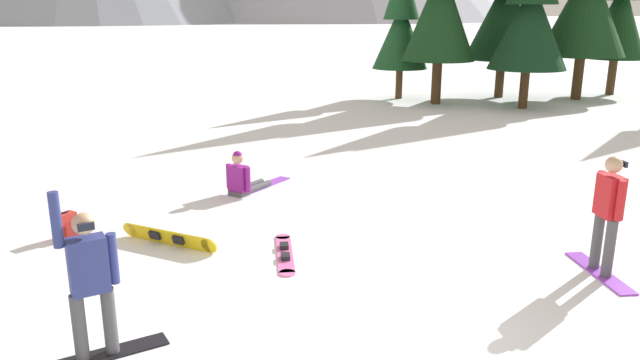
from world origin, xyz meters
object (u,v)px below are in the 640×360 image
at_px(snowboarder_foreground, 90,281).
at_px(snowboarder_background, 244,178).
at_px(snowboarder_midground, 607,213).
at_px(backpack_red, 67,226).
at_px(pine_tree_slender, 621,4).
at_px(loose_snowboard_far_spare, 168,238).
at_px(pine_tree_tall, 401,23).
at_px(pine_tree_twin, 531,9).
at_px(pine_tree_young, 506,1).
at_px(loose_snowboard_near_left, 285,253).

bearing_deg(snowboarder_foreground, snowboarder_background, 83.09).
bearing_deg(snowboarder_midground, snowboarder_foreground, -160.20).
distance_m(snowboarder_foreground, snowboarder_background, 6.39).
bearing_deg(backpack_red, snowboarder_midground, -8.63).
relative_size(backpack_red, pine_tree_slender, 0.06).
xyz_separation_m(snowboarder_midground, snowboarder_background, (-5.83, 3.94, -0.62)).
xyz_separation_m(snowboarder_foreground, loose_snowboard_far_spare, (-0.08, 3.34, -0.79)).
distance_m(backpack_red, pine_tree_tall, 18.93).
distance_m(snowboarder_midground, backpack_red, 8.62).
bearing_deg(pine_tree_twin, snowboarder_midground, -102.98).
relative_size(snowboarder_foreground, snowboarder_background, 1.18).
bearing_deg(pine_tree_young, pine_tree_twin, -88.13).
xyz_separation_m(loose_snowboard_near_left, loose_snowboard_far_spare, (-1.96, 0.34, 0.12)).
xyz_separation_m(snowboarder_midground, backpack_red, (-8.49, 1.29, -0.73)).
bearing_deg(snowboarder_background, pine_tree_slender, 47.25).
height_order(snowboarder_midground, snowboarder_background, snowboarder_midground).
bearing_deg(backpack_red, snowboarder_background, 44.90).
distance_m(snowboarder_background, backpack_red, 3.76).
height_order(snowboarder_background, loose_snowboard_far_spare, snowboarder_background).
bearing_deg(pine_tree_twin, snowboarder_foreground, -119.49).
relative_size(snowboarder_foreground, loose_snowboard_near_left, 1.13).
relative_size(loose_snowboard_near_left, pine_tree_tall, 0.29).
xyz_separation_m(snowboarder_foreground, pine_tree_tall, (5.59, 20.78, 2.30)).
relative_size(loose_snowboard_far_spare, pine_tree_tall, 0.30).
height_order(snowboarder_background, pine_tree_young, pine_tree_young).
height_order(loose_snowboard_far_spare, pine_tree_young, pine_tree_young).
bearing_deg(snowboarder_midground, pine_tree_twin, 77.02).
xyz_separation_m(loose_snowboard_near_left, pine_tree_slender, (13.63, 19.26, 3.98)).
xyz_separation_m(backpack_red, pine_tree_twin, (12.11, 14.40, 3.59)).
bearing_deg(backpack_red, loose_snowboard_near_left, -10.03).
bearing_deg(pine_tree_twin, pine_tree_young, 91.87).
xyz_separation_m(snowboarder_foreground, pine_tree_slender, (15.50, 22.26, 3.07)).
relative_size(loose_snowboard_near_left, backpack_red, 3.70).
bearing_deg(snowboarder_background, pine_tree_tall, 71.55).
relative_size(snowboarder_midground, loose_snowboard_far_spare, 0.99).
relative_size(loose_snowboard_near_left, pine_tree_slender, 0.24).
bearing_deg(loose_snowboard_far_spare, snowboarder_background, 74.14).
relative_size(snowboarder_foreground, pine_tree_twin, 0.28).
relative_size(snowboarder_midground, pine_tree_young, 0.24).
xyz_separation_m(snowboarder_foreground, backpack_red, (-1.90, 3.66, -0.72)).
xyz_separation_m(pine_tree_slender, pine_tree_tall, (-9.91, -1.48, -0.77)).
height_order(snowboarder_midground, pine_tree_twin, pine_tree_twin).
distance_m(pine_tree_twin, pine_tree_young, 3.20).
height_order(loose_snowboard_far_spare, pine_tree_twin, pine_tree_twin).
bearing_deg(snowboarder_foreground, pine_tree_twin, 60.51).
bearing_deg(loose_snowboard_far_spare, pine_tree_twin, 55.04).
bearing_deg(pine_tree_twin, loose_snowboard_far_spare, -124.96).
bearing_deg(pine_tree_young, snowboarder_midground, -100.55).
bearing_deg(pine_tree_twin, pine_tree_slender, 38.44).
distance_m(snowboarder_foreground, loose_snowboard_near_left, 3.65).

